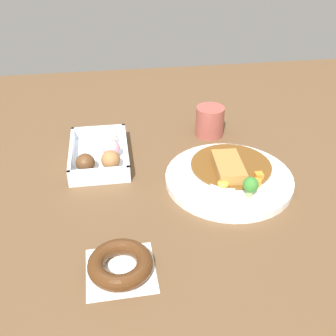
% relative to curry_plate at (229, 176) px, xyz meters
% --- Properties ---
extents(ground_plane, '(1.60, 1.60, 0.00)m').
position_rel_curry_plate_xyz_m(ground_plane, '(-0.04, 0.12, -0.01)').
color(ground_plane, brown).
extents(curry_plate, '(0.29, 0.29, 0.06)m').
position_rel_curry_plate_xyz_m(curry_plate, '(0.00, 0.00, 0.00)').
color(curry_plate, white).
rests_on(curry_plate, ground_plane).
extents(donut_box, '(0.21, 0.14, 0.06)m').
position_rel_curry_plate_xyz_m(donut_box, '(0.13, 0.29, 0.01)').
color(donut_box, silver).
rests_on(donut_box, ground_plane).
extents(chocolate_ring_donut, '(0.12, 0.12, 0.03)m').
position_rel_curry_plate_xyz_m(chocolate_ring_donut, '(-0.23, 0.26, 0.00)').
color(chocolate_ring_donut, white).
rests_on(chocolate_ring_donut, ground_plane).
extents(coffee_mug, '(0.08, 0.08, 0.08)m').
position_rel_curry_plate_xyz_m(coffee_mug, '(0.22, -0.01, 0.03)').
color(coffee_mug, '#9E4C42').
rests_on(coffee_mug, ground_plane).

